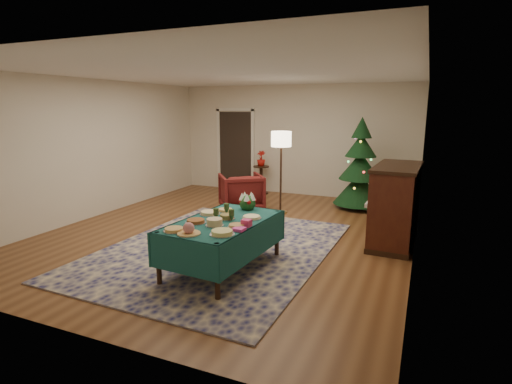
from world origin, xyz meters
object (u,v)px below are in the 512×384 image
at_px(piano, 395,206).
at_px(side_table, 261,180).
at_px(potted_plant, 261,162).
at_px(buffet_table, 223,230).
at_px(gift_box, 246,223).
at_px(floor_lamp, 281,144).
at_px(christmas_tree, 360,168).
at_px(armchair, 241,191).

bearing_deg(piano, side_table, 142.03).
bearing_deg(potted_plant, buffet_table, -73.60).
relative_size(gift_box, piano, 0.07).
distance_m(side_table, potted_plant, 0.47).
bearing_deg(floor_lamp, potted_plant, 124.54).
bearing_deg(potted_plant, christmas_tree, -11.95).
height_order(floor_lamp, potted_plant, floor_lamp).
relative_size(buffet_table, gift_box, 16.79).
distance_m(gift_box, floor_lamp, 3.38).
distance_m(armchair, potted_plant, 1.82).
bearing_deg(side_table, floor_lamp, -55.46).
distance_m(armchair, piano, 3.27).
height_order(floor_lamp, piano, floor_lamp).
relative_size(side_table, piano, 0.47).
distance_m(gift_box, armchair, 3.42).
relative_size(armchair, side_table, 1.22).
relative_size(buffet_table, floor_lamp, 1.09).
xyz_separation_m(gift_box, potted_plant, (-1.78, 4.81, 0.09)).
height_order(armchair, piano, piano).
bearing_deg(side_table, piano, -37.97).
xyz_separation_m(gift_box, side_table, (-1.78, 4.81, -0.38)).
relative_size(side_table, christmas_tree, 0.36).
bearing_deg(side_table, buffet_table, -73.60).
bearing_deg(side_table, christmas_tree, -11.95).
xyz_separation_m(floor_lamp, side_table, (-1.09, 1.58, -1.08)).
bearing_deg(buffet_table, armchair, 110.72).
bearing_deg(gift_box, buffet_table, 163.71).
distance_m(armchair, side_table, 1.78).
relative_size(gift_box, floor_lamp, 0.06).
relative_size(christmas_tree, piano, 1.31).
height_order(gift_box, floor_lamp, floor_lamp).
relative_size(armchair, floor_lamp, 0.52).
distance_m(buffet_table, armchair, 3.14).
bearing_deg(floor_lamp, armchair, -167.80).
relative_size(buffet_table, piano, 1.22).
bearing_deg(potted_plant, gift_box, -69.66).
xyz_separation_m(floor_lamp, potted_plant, (-1.09, 1.58, -0.61)).
xyz_separation_m(armchair, floor_lamp, (0.82, 0.18, 0.99)).
bearing_deg(side_table, potted_plant, 0.00).
distance_m(buffet_table, floor_lamp, 3.25).
bearing_deg(armchair, floor_lamp, 154.94).
bearing_deg(gift_box, floor_lamp, 102.15).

